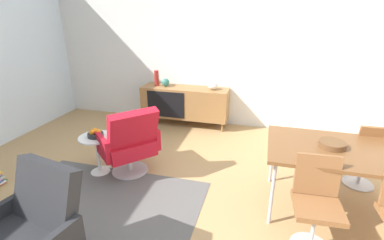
# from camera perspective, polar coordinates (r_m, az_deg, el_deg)

# --- Properties ---
(ground_plane) EXTENTS (8.32, 8.32, 0.00)m
(ground_plane) POSITION_cam_1_polar(r_m,az_deg,el_deg) (3.31, -3.98, -16.54)
(ground_plane) COLOR tan
(wall_back) EXTENTS (6.80, 0.12, 2.80)m
(wall_back) POSITION_cam_1_polar(r_m,az_deg,el_deg) (5.17, 5.31, 14.32)
(wall_back) COLOR silver
(wall_back) RESTS_ON ground_plane
(sideboard) EXTENTS (1.60, 0.45, 0.72)m
(sideboard) POSITION_cam_1_polar(r_m,az_deg,el_deg) (5.21, -1.47, 3.62)
(sideboard) COLOR olive
(sideboard) RESTS_ON ground_plane
(vase_cobalt) EXTENTS (0.14, 0.14, 0.15)m
(vase_cobalt) POSITION_cam_1_polar(r_m,az_deg,el_deg) (5.23, -5.39, 7.62)
(vase_cobalt) COLOR #337266
(vase_cobalt) RESTS_ON sideboard
(vase_sculptural_dark) EXTENTS (0.08, 0.08, 0.28)m
(vase_sculptural_dark) POSITION_cam_1_polar(r_m,az_deg,el_deg) (5.27, -7.22, 8.45)
(vase_sculptural_dark) COLOR maroon
(vase_sculptural_dark) RESTS_ON sideboard
(vase_ceramic_small) EXTENTS (0.17, 0.17, 0.13)m
(vase_ceramic_small) POSITION_cam_1_polar(r_m,az_deg,el_deg) (4.99, 4.29, 6.93)
(vase_ceramic_small) COLOR beige
(vase_ceramic_small) RESTS_ON sideboard
(dining_table) EXTENTS (1.60, 0.90, 0.74)m
(dining_table) POSITION_cam_1_polar(r_m,az_deg,el_deg) (3.23, 29.56, -6.00)
(dining_table) COLOR brown
(dining_table) RESTS_ON ground_plane
(wooden_bowl_on_table) EXTENTS (0.26, 0.26, 0.06)m
(wooden_bowl_on_table) POSITION_cam_1_polar(r_m,az_deg,el_deg) (3.17, 26.63, -4.46)
(wooden_bowl_on_table) COLOR brown
(wooden_bowl_on_table) RESTS_ON dining_table
(dining_chair_front_left) EXTENTS (0.42, 0.45, 0.86)m
(dining_chair_front_left) POSITION_cam_1_polar(r_m,az_deg,el_deg) (2.78, 24.00, -14.84)
(dining_chair_front_left) COLOR brown
(dining_chair_front_left) RESTS_ON ground_plane
(dining_chair_back_right) EXTENTS (0.42, 0.44, 0.86)m
(dining_chair_back_right) POSITION_cam_1_polar(r_m,az_deg,el_deg) (3.91, 32.18, -5.68)
(dining_chair_back_right) COLOR brown
(dining_chair_back_right) RESTS_ON ground_plane
(lounge_chair_red) EXTENTS (0.91, 0.91, 0.95)m
(lounge_chair_red) POSITION_cam_1_polar(r_m,az_deg,el_deg) (3.68, -12.65, -4.29)
(lounge_chair_red) COLOR red
(lounge_chair_red) RESTS_ON ground_plane
(armchair_black_shell) EXTENTS (0.81, 0.76, 0.95)m
(armchair_black_shell) POSITION_cam_1_polar(r_m,az_deg,el_deg) (2.61, -29.82, -18.78)
(armchair_black_shell) COLOR #262628
(armchair_black_shell) RESTS_ON ground_plane
(side_table_round) EXTENTS (0.44, 0.44, 0.52)m
(side_table_round) POSITION_cam_1_polar(r_m,az_deg,el_deg) (3.89, -18.65, -5.88)
(side_table_round) COLOR white
(side_table_round) RESTS_ON ground_plane
(fruit_bowl) EXTENTS (0.20, 0.20, 0.11)m
(fruit_bowl) POSITION_cam_1_polar(r_m,az_deg,el_deg) (3.79, -19.08, -2.66)
(fruit_bowl) COLOR #262628
(fruit_bowl) RESTS_ON side_table_round
(area_rug) EXTENTS (2.20, 1.70, 0.01)m
(area_rug) POSITION_cam_1_polar(r_m,az_deg,el_deg) (3.35, -19.12, -17.16)
(area_rug) COLOR #595654
(area_rug) RESTS_ON ground_plane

